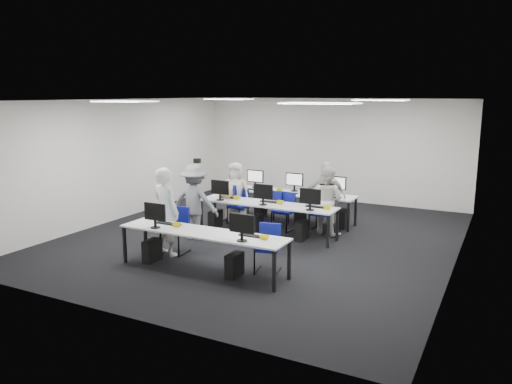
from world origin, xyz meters
The scene contains 23 objects.
room centered at (0.00, 0.00, 1.50)m, with size 9.00×9.02×3.00m.
ceiling_panels centered at (0.00, 0.00, 2.98)m, with size 5.20×4.60×0.02m.
desk_front centered at (0.00, -2.40, 0.68)m, with size 3.20×0.70×0.73m.
desk_mid centered at (0.00, 0.20, 0.68)m, with size 3.20×0.70×0.73m.
desk_back centered at (0.00, 1.60, 0.68)m, with size 3.20×0.70×0.73m.
equipment_front centered at (-0.19, -2.42, 0.36)m, with size 2.51×0.41×1.19m.
equipment_mid centered at (-0.19, 0.18, 0.36)m, with size 2.91×0.41×1.19m.
equipment_back centered at (0.19, 1.62, 0.36)m, with size 2.91×0.41×1.19m.
chair_0 centered at (-1.06, -1.77, 0.29)m, with size 0.49×0.53×0.91m.
chair_1 centered at (1.05, -1.90, 0.27)m, with size 0.50×0.53×0.85m.
chair_2 centered at (-1.10, 0.86, 0.26)m, with size 0.45×0.48×0.82m.
chair_3 centered at (0.17, 0.76, 0.28)m, with size 0.46×0.49×0.87m.
chair_4 centered at (1.02, 0.84, 0.30)m, with size 0.59×0.62×0.96m.
chair_5 centered at (-1.26, 0.99, 0.30)m, with size 0.57×0.60×0.95m.
chair_6 centered at (-0.14, 1.07, 0.28)m, with size 0.44×0.48×0.88m.
chair_7 centered at (0.94, 1.03, 0.31)m, with size 0.57×0.60×0.99m.
handbag centered at (-1.07, 0.26, 0.87)m, with size 0.33×0.21×0.27m, color #8E6849.
student_0 centered at (-1.14, -1.95, 0.87)m, with size 0.64×0.42×1.75m, color beige.
student_1 centered at (1.16, 0.91, 0.78)m, with size 0.75×0.59×1.55m, color beige.
student_2 centered at (-1.21, 0.93, 0.74)m, with size 0.72×0.47×1.48m, color beige.
student_3 centered at (1.03, 1.10, 0.82)m, with size 0.96×0.40×1.63m, color beige.
photographer centered at (-1.27, -0.77, 0.82)m, with size 1.06×0.61×1.64m, color slate.
dslr_camera centered at (-1.30, -0.59, 1.70)m, with size 0.14×0.18×0.10m, color black.
Camera 1 is at (4.75, -9.55, 3.14)m, focal length 35.00 mm.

